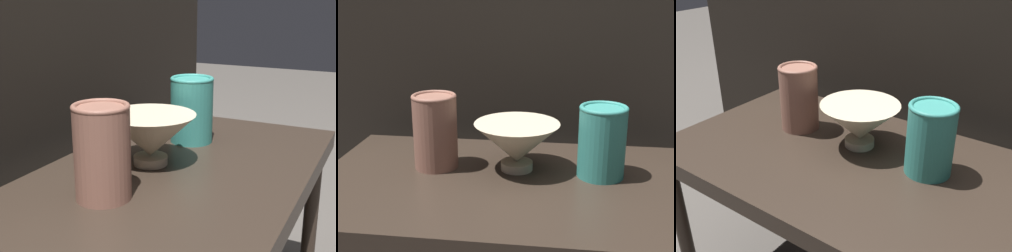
% 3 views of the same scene
% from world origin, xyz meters
% --- Properties ---
extents(table, '(0.81, 0.48, 0.42)m').
position_xyz_m(table, '(0.00, 0.00, 0.37)').
color(table, '#2D231C').
rests_on(table, ground_plane).
extents(couch_backdrop, '(1.71, 0.50, 0.85)m').
position_xyz_m(couch_backdrop, '(0.00, 0.58, 0.43)').
color(couch_backdrop, black).
rests_on(couch_backdrop, ground_plane).
extents(bowl, '(0.18, 0.18, 0.10)m').
position_xyz_m(bowl, '(-0.00, 0.06, 0.47)').
color(bowl, '#C1B293').
rests_on(bowl, table).
extents(vase_textured_left, '(0.10, 0.10, 0.16)m').
position_xyz_m(vase_textured_left, '(-0.17, 0.05, 0.50)').
color(vase_textured_left, brown).
rests_on(vase_textured_left, table).
extents(vase_colorful_right, '(0.10, 0.10, 0.15)m').
position_xyz_m(vase_colorful_right, '(0.17, 0.05, 0.49)').
color(vase_colorful_right, teal).
rests_on(vase_colorful_right, table).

